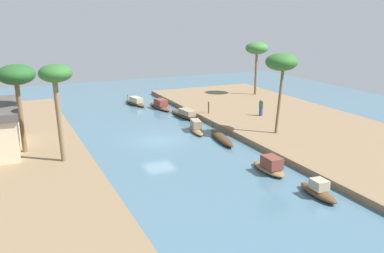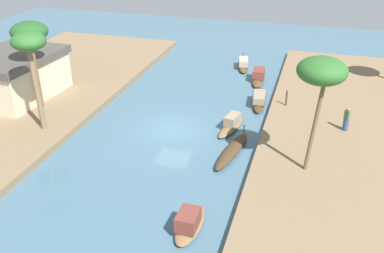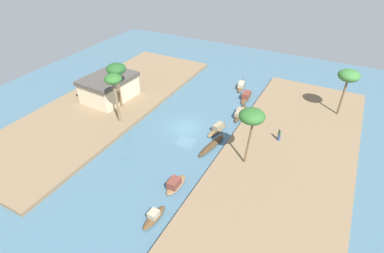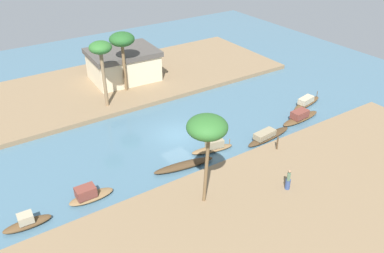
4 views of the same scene
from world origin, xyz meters
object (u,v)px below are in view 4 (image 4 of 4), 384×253
object	(u,v)px
sampan_open_hull	(300,117)
sampan_foreground	(184,165)
sampan_upstream_small	(89,195)
sampan_near_left_bank	(213,147)
sampan_downstream_large	(306,102)
person_on_near_bank	(288,181)
palm_tree_right_tall	(122,41)
sampan_with_tall_canopy	(27,223)
palm_tree_right_short	(101,51)
riverside_building	(123,64)
mooring_post	(277,143)
sampan_midstream	(267,136)
palm_tree_left_near	(207,128)

from	to	relation	value
sampan_open_hull	sampan_foreground	world-z (taller)	sampan_open_hull
sampan_upstream_small	sampan_near_left_bank	size ratio (longest dim) A/B	0.86
sampan_upstream_small	sampan_downstream_large	xyz separation A→B (m)	(25.19, 1.91, -0.08)
sampan_upstream_small	person_on_near_bank	world-z (taller)	person_on_near_bank
sampan_near_left_bank	palm_tree_right_tall	world-z (taller)	palm_tree_right_tall
sampan_upstream_small	sampan_with_tall_canopy	bearing A→B (deg)	-174.63
palm_tree_right_short	riverside_building	size ratio (longest dim) A/B	0.85
mooring_post	riverside_building	xyz separation A→B (m)	(-4.31, 21.50, 1.20)
sampan_near_left_bank	palm_tree_right_tall	distance (m)	16.14
sampan_midstream	riverside_building	distance (m)	20.08
palm_tree_right_tall	riverside_building	bearing A→B (deg)	68.05
sampan_midstream	palm_tree_right_tall	distance (m)	18.44
palm_tree_left_near	riverside_building	size ratio (longest dim) A/B	0.86
sampan_upstream_small	sampan_with_tall_canopy	world-z (taller)	sampan_upstream_small
sampan_open_hull	mooring_post	bearing A→B (deg)	-157.56
sampan_open_hull	person_on_near_bank	xyz separation A→B (m)	(-9.40, -7.50, 0.79)
sampan_foreground	sampan_downstream_large	size ratio (longest dim) A/B	1.16
sampan_near_left_bank	palm_tree_right_short	world-z (taller)	palm_tree_right_short
sampan_open_hull	sampan_downstream_large	distance (m)	3.69
palm_tree_left_near	mooring_post	bearing A→B (deg)	13.70
person_on_near_bank	mooring_post	bearing A→B (deg)	10.62
sampan_foreground	palm_tree_right_short	size ratio (longest dim) A/B	0.78
sampan_foreground	mooring_post	bearing A→B (deg)	-10.05
sampan_with_tall_canopy	palm_tree_right_tall	world-z (taller)	palm_tree_right_tall
sampan_near_left_bank	sampan_open_hull	bearing A→B (deg)	10.14
sampan_upstream_small	sampan_open_hull	bearing A→B (deg)	0.48
sampan_downstream_large	palm_tree_right_tall	world-z (taller)	palm_tree_right_tall
sampan_foreground	person_on_near_bank	bearing A→B (deg)	-47.70
sampan_near_left_bank	mooring_post	world-z (taller)	mooring_post
sampan_foreground	palm_tree_left_near	xyz separation A→B (m)	(-1.30, -4.92, 6.34)
sampan_upstream_small	sampan_downstream_large	world-z (taller)	sampan_upstream_small
sampan_near_left_bank	mooring_post	distance (m)	5.57
person_on_near_bank	mooring_post	world-z (taller)	person_on_near_bank
sampan_open_hull	sampan_near_left_bank	distance (m)	10.55
sampan_foreground	sampan_upstream_small	distance (m)	8.02
sampan_foreground	sampan_downstream_large	distance (m)	17.36
sampan_midstream	riverside_building	size ratio (longest dim) A/B	0.67
sampan_open_hull	palm_tree_right_tall	xyz separation A→B (m)	(-11.76, 15.36, 5.80)
sampan_midstream	sampan_open_hull	bearing A→B (deg)	3.43
mooring_post	palm_tree_right_tall	world-z (taller)	palm_tree_right_tall
sampan_upstream_small	person_on_near_bank	xyz separation A→B (m)	(12.68, -7.60, 0.75)
sampan_near_left_bank	palm_tree_left_near	bearing A→B (deg)	-118.38
person_on_near_bank	riverside_building	size ratio (longest dim) A/B	0.21
sampan_upstream_small	palm_tree_right_short	bearing A→B (deg)	62.37
sampan_near_left_bank	sampan_midstream	size ratio (longest dim) A/B	0.72
sampan_foreground	sampan_near_left_bank	xyz separation A→B (m)	(3.54, 0.76, 0.14)
sampan_with_tall_canopy	sampan_near_left_bank	bearing A→B (deg)	4.86
sampan_upstream_small	sampan_near_left_bank	bearing A→B (deg)	2.00
sampan_upstream_small	sampan_with_tall_canopy	distance (m)	4.58
mooring_post	sampan_upstream_small	bearing A→B (deg)	168.61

